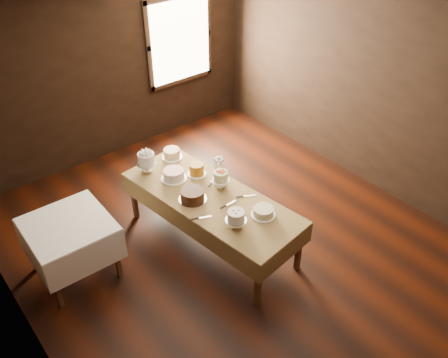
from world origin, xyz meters
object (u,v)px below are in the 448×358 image
cake_lattice (174,175)px  flower_vase (219,176)px  cake_speckled (172,154)px  cake_flowers (221,180)px  display_table (211,200)px  cake_server_d (213,179)px  cake_meringue (147,163)px  cake_chocolate (192,195)px  cake_server_a (231,203)px  cake_server_b (250,196)px  side_table (68,230)px  cake_server_e (205,217)px  cake_swirl (236,220)px  cake_cream (263,212)px  cake_caramel (197,170)px  cake_server_c (190,189)px

cake_lattice → flower_vase: size_ratio=2.58×
cake_speckled → cake_flowers: bearing=-83.8°
display_table → cake_server_d: bearing=48.3°
cake_flowers → cake_server_d: size_ratio=0.99×
display_table → cake_meringue: (-0.31, 0.96, 0.18)m
cake_lattice → cake_chocolate: (-0.07, -0.50, 0.01)m
cake_server_a → cake_server_b: same height
side_table → cake_server_e: side_table is taller
cake_meringue → display_table: bearing=-72.3°
cake_server_b → cake_swirl: bearing=-117.8°
cake_swirl → cake_cream: 0.38m
cake_chocolate → cake_swirl: (0.09, -0.70, 0.04)m
cake_caramel → cake_swirl: size_ratio=1.00×
cake_chocolate → cake_server_b: cake_chocolate is taller
cake_swirl → cake_server_c: bearing=90.0°
cake_lattice → cake_server_a: cake_lattice is taller
cake_caramel → cake_meringue: bearing=133.6°
cake_caramel → cake_chocolate: cake_caramel is taller
display_table → side_table: size_ratio=2.65×
cake_speckled → cake_server_c: cake_speckled is taller
cake_chocolate → cake_flowers: 0.43m
cake_lattice → cake_flowers: size_ratio=1.58×
cake_meringue → cake_speckled: bearing=7.5°
cake_meringue → cake_chocolate: bearing=-83.3°
cake_lattice → cake_cream: bearing=-72.4°
cake_server_b → cake_server_d: size_ratio=1.00×
cake_lattice → cake_server_d: cake_lattice is taller
side_table → cake_cream: size_ratio=3.20×
cake_cream → display_table: bearing=111.2°
cake_swirl → cake_server_a: 0.43m
cake_speckled → cake_cream: bearing=-85.2°
cake_swirl → cake_server_d: cake_swirl is taller
cake_swirl → cake_cream: bearing=-7.5°
cake_caramel → flower_vase: bearing=-66.2°
cake_speckled → cake_server_c: size_ratio=1.17×
cake_server_c → cake_chocolate: bearing=153.1°
side_table → cake_server_d: size_ratio=3.87×
cake_chocolate → cake_flowers: cake_flowers is taller
cake_server_a → cake_flowers: bearing=70.8°
flower_vase → cake_speckled: bearing=101.0°
display_table → cake_server_c: bearing=112.8°
display_table → cake_server_b: 0.48m
display_table → cake_swirl: (-0.11, -0.61, 0.15)m
cake_meringue → flower_vase: bearing=-53.0°
cake_meringue → cake_swirl: cake_meringue is taller
cake_lattice → cake_server_a: size_ratio=1.56×
cake_caramel → cake_server_e: 0.87m
cake_cream → cake_server_c: bearing=111.7°
display_table → cake_speckled: (0.12, 1.01, 0.12)m
cake_caramel → cake_server_b: size_ratio=1.05×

